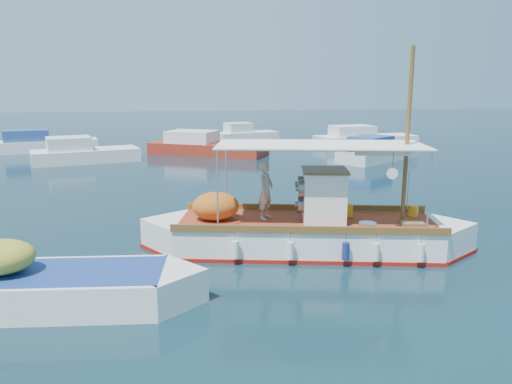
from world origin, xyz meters
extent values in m
plane|color=black|center=(0.00, 0.00, 0.00)|extent=(160.00, 160.00, 0.00)
cube|color=white|center=(0.56, -0.30, 0.34)|extent=(7.64, 3.96, 1.07)
cube|color=white|center=(-3.00, 0.50, 0.34)|extent=(2.37, 2.37, 1.07)
cube|color=white|center=(4.11, -1.09, 0.34)|extent=(2.37, 2.37, 1.07)
cube|color=maroon|center=(0.56, -0.30, 0.02)|extent=(7.75, 4.06, 0.17)
cube|color=#953217|center=(0.56, -0.30, 0.86)|extent=(7.60, 3.77, 0.06)
cube|color=brown|center=(0.82, 0.90, 0.97)|extent=(7.23, 1.71, 0.19)
cube|color=brown|center=(0.29, -1.49, 0.97)|extent=(7.23, 1.71, 0.19)
cube|color=white|center=(1.03, -0.40, 1.60)|extent=(1.41, 1.49, 1.46)
cube|color=brown|center=(1.03, -0.40, 2.36)|extent=(1.53, 1.60, 0.06)
cylinder|color=slate|center=(0.35, -0.57, 1.89)|extent=(0.31, 0.52, 0.49)
cylinder|color=slate|center=(0.48, 0.04, 1.89)|extent=(0.31, 0.52, 0.49)
cylinder|color=slate|center=(0.41, -0.27, 1.36)|extent=(0.31, 0.52, 0.49)
cylinder|color=brown|center=(3.21, -0.89, 3.30)|extent=(0.14, 0.14, 4.86)
cylinder|color=brown|center=(2.45, -0.72, 2.92)|extent=(1.72, 0.46, 0.08)
cylinder|color=silver|center=(-1.58, 1.28, 1.97)|extent=(0.05, 0.05, 2.19)
cylinder|color=silver|center=(-2.05, -0.81, 1.97)|extent=(0.05, 0.05, 2.19)
cylinder|color=silver|center=(3.82, 0.07, 1.97)|extent=(0.05, 0.05, 2.19)
cylinder|color=silver|center=(3.36, -2.02, 1.97)|extent=(0.05, 0.05, 2.19)
cube|color=silver|center=(0.89, -0.37, 3.08)|extent=(6.10, 3.53, 0.04)
ellipsoid|color=#B8591A|center=(-2.00, 0.28, 1.28)|extent=(1.58, 1.43, 0.82)
cube|color=orange|center=(1.90, -0.05, 1.07)|extent=(0.28, 0.22, 0.39)
cylinder|color=orange|center=(3.83, -0.33, 1.04)|extent=(0.35, 0.35, 0.33)
cube|color=brown|center=(3.31, -1.31, 0.93)|extent=(0.71, 0.56, 0.12)
cylinder|color=#B2B2B2|center=(2.05, -1.18, 0.93)|extent=(0.58, 0.58, 0.12)
cylinder|color=white|center=(2.42, -1.76, 2.46)|extent=(0.29, 0.09, 0.29)
cylinder|color=white|center=(-1.64, -1.20, 0.44)|extent=(0.23, 0.23, 0.47)
cylinder|color=navy|center=(1.21, -1.84, 0.44)|extent=(0.23, 0.23, 0.47)
cylinder|color=white|center=(3.10, -2.26, 0.44)|extent=(0.23, 0.23, 0.47)
imported|color=#A49E88|center=(-0.56, 0.13, 1.72)|extent=(0.68, 0.73, 1.67)
cube|color=white|center=(-6.02, -2.99, 0.28)|extent=(5.26, 2.53, 0.99)
cube|color=white|center=(-3.49, -3.27, 0.28)|extent=(1.97, 1.97, 0.99)
cube|color=navy|center=(-6.02, -2.99, 0.75)|extent=(5.24, 2.31, 0.06)
ellipsoid|color=#A8A02F|center=(-6.89, -2.89, 1.14)|extent=(1.58, 1.34, 0.73)
cube|color=silver|center=(-8.44, 18.41, 0.30)|extent=(6.73, 4.00, 1.00)
cube|color=silver|center=(-9.35, 18.16, 1.20)|extent=(2.98, 2.64, 0.80)
cube|color=maroon|center=(-0.68, 20.56, 0.30)|extent=(8.34, 6.26, 1.00)
cube|color=silver|center=(-1.73, 21.13, 1.20)|extent=(3.94, 3.61, 0.80)
cube|color=silver|center=(9.81, 16.07, 0.30)|extent=(6.39, 5.38, 1.00)
cube|color=#284987|center=(9.04, 15.53, 1.20)|extent=(3.12, 2.96, 0.80)
cube|color=silver|center=(12.00, 23.65, 0.30)|extent=(8.14, 3.38, 1.00)
cube|color=silver|center=(10.82, 23.53, 1.20)|extent=(3.37, 2.52, 0.80)
cube|color=silver|center=(-12.22, 24.22, 0.30)|extent=(7.62, 3.74, 1.00)
cube|color=#284987|center=(-13.30, 24.00, 1.20)|extent=(3.26, 2.51, 0.80)
cube|color=silver|center=(3.19, 28.18, 0.30)|extent=(5.55, 3.39, 1.00)
cube|color=silver|center=(2.44, 27.96, 1.20)|extent=(2.48, 2.22, 0.80)
camera|label=1|loc=(-3.23, -13.72, 4.71)|focal=35.00mm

